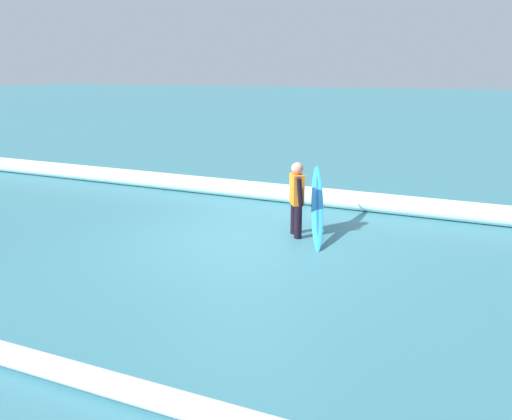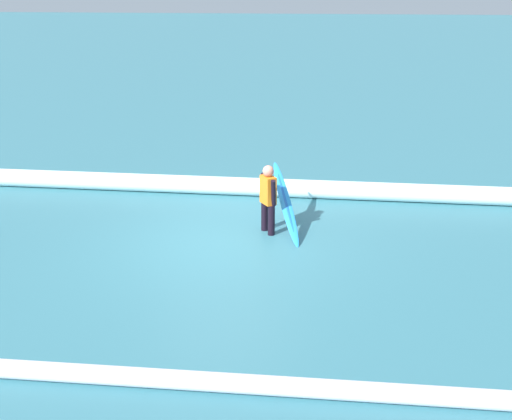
# 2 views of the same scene
# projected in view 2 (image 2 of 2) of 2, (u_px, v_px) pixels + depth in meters

# --- Properties ---
(ground_plane) EXTENTS (166.12, 166.12, 0.00)m
(ground_plane) POSITION_uv_depth(u_px,v_px,m) (222.00, 242.00, 12.13)
(ground_plane) COLOR #35717F
(surfer) EXTENTS (0.35, 0.53, 1.38)m
(surfer) POSITION_uv_depth(u_px,v_px,m) (268.00, 196.00, 12.34)
(surfer) COLOR black
(surfer) RESTS_ON ground_plane
(surfboard) EXTENTS (0.82, 1.91, 1.16)m
(surfboard) POSITION_uv_depth(u_px,v_px,m) (286.00, 202.00, 12.58)
(surfboard) COLOR #268CE5
(surfboard) RESTS_ON ground_plane
(wave_crest_foreground) EXTENTS (18.03, 0.57, 0.42)m
(wave_crest_foreground) POSITION_uv_depth(u_px,v_px,m) (179.00, 184.00, 14.88)
(wave_crest_foreground) COLOR white
(wave_crest_foreground) RESTS_ON ground_plane
(wave_crest_midground) EXTENTS (25.72, 0.45, 0.24)m
(wave_crest_midground) POSITION_uv_depth(u_px,v_px,m) (11.00, 369.00, 7.99)
(wave_crest_midground) COLOR white
(wave_crest_midground) RESTS_ON ground_plane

